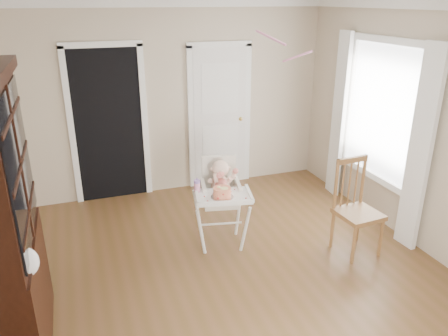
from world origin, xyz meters
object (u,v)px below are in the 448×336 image
object	(u,v)px
cake	(222,193)
sippy_cup	(197,186)
high_chair	(221,193)
dining_chair	(357,210)

from	to	relation	value
cake	sippy_cup	world-z (taller)	sippy_cup
cake	high_chair	bearing A→B (deg)	74.10
sippy_cup	dining_chair	world-z (taller)	dining_chair
high_chair	sippy_cup	size ratio (longest dim) A/B	6.16
sippy_cup	cake	bearing A→B (deg)	-47.18
high_chair	sippy_cup	xyz separation A→B (m)	(-0.29, -0.05, 0.15)
sippy_cup	high_chair	bearing A→B (deg)	10.40
high_chair	dining_chair	xyz separation A→B (m)	(1.38, -0.62, -0.15)
cake	dining_chair	bearing A→B (deg)	-13.16
high_chair	cake	world-z (taller)	high_chair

